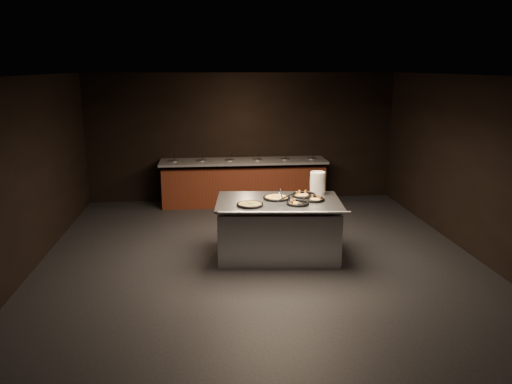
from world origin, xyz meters
TOP-DOWN VIEW (x-y plane):
  - room at (0.00, 0.00)m, footprint 7.02×8.02m
  - salad_bar at (0.00, 3.56)m, footprint 3.70×0.83m
  - serving_counter at (0.31, 0.28)m, footprint 2.08×1.44m
  - plate_stack at (1.03, 0.67)m, footprint 0.25×0.25m
  - pan_veggie_whole at (-0.17, 0.03)m, footprint 0.42×0.42m
  - pan_cheese_whole at (0.29, 0.40)m, footprint 0.44×0.44m
  - pan_cheese_slices_a at (0.77, 0.51)m, footprint 0.41×0.41m
  - pan_cheese_slices_b at (0.58, 0.03)m, footprint 0.36×0.36m
  - pan_veggie_slices at (0.87, 0.25)m, footprint 0.35×0.35m
  - server_left at (0.36, 0.37)m, footprint 0.10×0.33m
  - server_right at (0.42, 0.04)m, footprint 0.36×0.11m

SIDE VIEW (x-z plane):
  - salad_bar at x=0.00m, z-range -0.15..1.03m
  - serving_counter at x=0.31m, z-range -0.02..0.92m
  - pan_cheese_slices_a at x=0.77m, z-range 0.94..0.98m
  - pan_cheese_slices_b at x=0.58m, z-range 0.94..0.98m
  - pan_veggie_slices at x=0.87m, z-range 0.94..0.98m
  - pan_veggie_whole at x=-0.17m, z-range 0.95..0.99m
  - pan_cheese_whole at x=0.29m, z-range 0.95..0.99m
  - server_left at x=0.36m, z-range 0.95..1.10m
  - server_right at x=0.42m, z-range 0.95..1.12m
  - plate_stack at x=1.03m, z-range 0.95..1.31m
  - room at x=0.00m, z-range -0.01..2.91m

